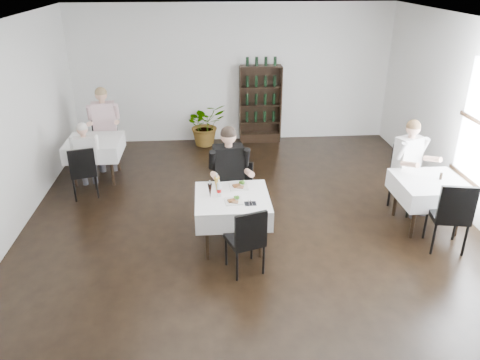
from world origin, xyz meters
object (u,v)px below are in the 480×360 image
wine_shelf (260,105)px  main_table (232,206)px  diner_main (230,171)px  potted_tree (205,124)px

wine_shelf → main_table: 4.41m
wine_shelf → diner_main: size_ratio=1.10×
potted_tree → diner_main: 3.70m
diner_main → main_table: bearing=-89.6°
main_table → diner_main: size_ratio=0.65×
wine_shelf → diner_main: bearing=-103.4°
wine_shelf → main_table: bearing=-101.8°
potted_tree → wine_shelf: bearing=6.3°
diner_main → potted_tree: bearing=95.2°
potted_tree → diner_main: (0.33, -3.65, 0.45)m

